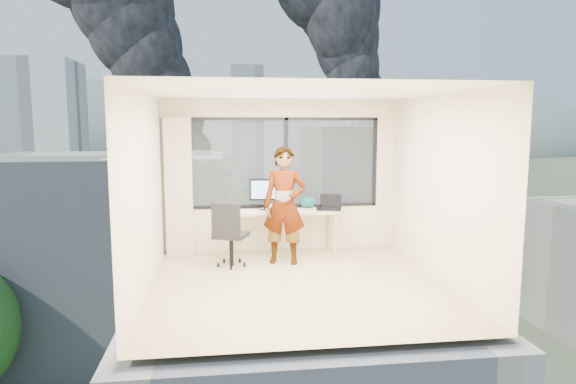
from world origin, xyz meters
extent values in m
cube|color=tan|center=(0.00, 0.00, 0.00)|extent=(4.00, 4.00, 0.01)
cube|color=white|center=(0.00, 0.00, 2.60)|extent=(4.00, 4.00, 0.01)
cube|color=beige|center=(0.00, -2.00, 1.30)|extent=(4.00, 0.01, 2.60)
cube|color=beige|center=(-2.00, 0.00, 1.30)|extent=(0.01, 4.00, 2.60)
cube|color=beige|center=(2.00, 0.00, 1.30)|extent=(0.01, 4.00, 2.60)
cube|color=#C5B59A|center=(-1.72, 1.88, 1.15)|extent=(0.45, 0.14, 2.30)
cube|color=tan|center=(0.00, 1.66, 0.38)|extent=(1.80, 0.60, 0.75)
imported|color=#2D2D33|center=(-0.04, 1.12, 0.92)|extent=(0.76, 0.59, 1.84)
cube|color=white|center=(-0.09, 1.92, 0.79)|extent=(0.36, 0.32, 0.07)
cube|color=black|center=(-0.17, 1.57, 0.76)|extent=(0.11, 0.08, 0.01)
cylinder|color=black|center=(0.60, 1.59, 0.80)|extent=(0.09, 0.09, 0.11)
ellipsoid|color=#0C4549|center=(0.46, 1.86, 0.85)|extent=(0.29, 0.18, 0.21)
cube|color=#515B3D|center=(0.00, 120.00, -14.00)|extent=(400.00, 400.00, 0.04)
cube|color=#F2ECCA|center=(-9.00, 30.00, -7.00)|extent=(16.00, 12.00, 14.00)
cube|color=silver|center=(12.00, 38.00, -6.00)|extent=(14.00, 13.00, 16.00)
cube|color=silver|center=(-35.00, 95.00, 0.00)|extent=(14.00, 14.00, 28.00)
cube|color=silver|center=(8.00, 120.00, 1.00)|extent=(13.00, 13.00, 30.00)
cube|color=silver|center=(45.00, 140.00, -1.00)|extent=(15.00, 15.00, 26.00)
cube|color=silver|center=(-60.00, 150.00, -3.00)|extent=(16.00, 14.00, 22.00)
ellipsoid|color=slate|center=(-120.00, 320.00, -14.00)|extent=(288.00, 216.00, 90.00)
ellipsoid|color=slate|center=(100.00, 320.00, -14.00)|extent=(300.00, 220.00, 96.00)
camera|label=1|loc=(-1.00, -6.60, 2.19)|focal=31.43mm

